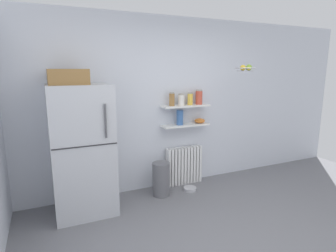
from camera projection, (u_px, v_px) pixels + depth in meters
ground_plane at (220, 232)px, 3.17m from camera, size 7.04×7.04×0.00m
back_wall at (165, 104)px, 4.29m from camera, size 7.04×0.10×2.60m
refrigerator at (82, 147)px, 3.50m from camera, size 0.74×0.71×1.83m
radiator at (184, 165)px, 4.49m from camera, size 0.60×0.12×0.61m
wall_shelf_lower at (185, 125)px, 4.32m from camera, size 0.76×0.22×0.02m
wall_shelf_upper at (186, 106)px, 4.27m from camera, size 0.76×0.22×0.02m
storage_jar_0 at (172, 99)px, 4.15m from camera, size 0.08×0.08×0.21m
storage_jar_1 at (181, 100)px, 4.21m from camera, size 0.10×0.10×0.18m
storage_jar_2 at (190, 99)px, 4.28m from camera, size 0.08×0.08×0.19m
storage_jar_3 at (199, 97)px, 4.33m from camera, size 0.11×0.11×0.23m
vase at (180, 117)px, 4.26m from camera, size 0.10×0.10×0.23m
shelf_bowl at (200, 121)px, 4.42m from camera, size 0.17×0.17×0.07m
trash_bin at (161, 179)px, 4.07m from camera, size 0.26×0.26×0.50m
pet_food_bowl at (190, 189)px, 4.26m from camera, size 0.20×0.20×0.05m
hanging_fruit_basket at (246, 68)px, 4.03m from camera, size 0.30×0.30×0.10m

